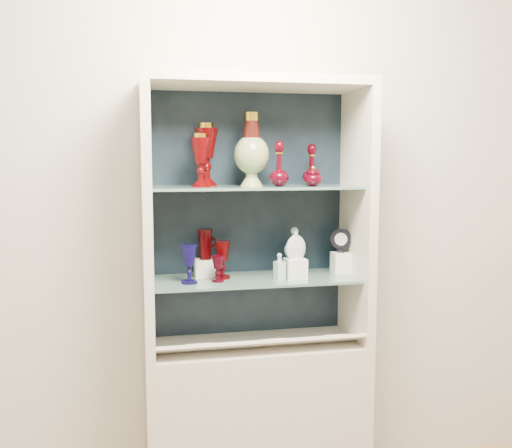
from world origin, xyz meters
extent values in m
cube|color=beige|center=(0.00, 1.75, 1.40)|extent=(3.50, 0.02, 2.80)
cube|color=beige|center=(0.00, 1.53, 0.38)|extent=(1.00, 0.40, 0.75)
cube|color=black|center=(0.00, 1.72, 1.32)|extent=(0.98, 0.02, 1.15)
cube|color=beige|center=(-0.48, 1.53, 1.32)|extent=(0.04, 0.40, 1.15)
cube|color=beige|center=(0.48, 1.53, 1.32)|extent=(0.04, 0.40, 1.15)
cube|color=beige|center=(0.00, 1.53, 1.92)|extent=(1.00, 0.40, 0.04)
cube|color=slate|center=(0.00, 1.55, 1.04)|extent=(0.92, 0.34, 0.01)
cube|color=slate|center=(0.00, 1.55, 1.46)|extent=(0.92, 0.34, 0.01)
cube|color=beige|center=(0.00, 1.42, 0.78)|extent=(0.92, 0.17, 0.09)
cube|color=white|center=(-0.28, 1.42, 0.80)|extent=(0.10, 0.06, 0.03)
cube|color=white|center=(0.05, 1.42, 0.80)|extent=(0.10, 0.06, 0.03)
cube|color=white|center=(0.33, 1.42, 0.80)|extent=(0.10, 0.06, 0.03)
cube|color=silver|center=(-0.22, 1.63, 1.09)|extent=(0.10, 0.10, 0.08)
cube|color=silver|center=(0.18, 1.50, 1.09)|extent=(0.09, 0.09, 0.09)
cube|color=silver|center=(0.20, 1.60, 1.08)|extent=(0.09, 0.09, 0.07)
cube|color=silver|center=(0.42, 1.57, 1.10)|extent=(0.08, 0.08, 0.10)
camera|label=1|loc=(-0.52, -0.95, 1.59)|focal=40.00mm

